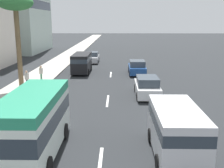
% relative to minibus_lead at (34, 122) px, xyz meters
% --- Properties ---
extents(ground_plane, '(198.00, 198.00, 0.00)m').
position_rel_minibus_lead_xyz_m(ground_plane, '(25.26, -3.08, -1.62)').
color(ground_plane, '#26282B').
extents(sidewalk_right, '(162.00, 3.68, 0.15)m').
position_rel_minibus_lead_xyz_m(sidewalk_right, '(25.26, 4.75, -1.55)').
color(sidewalk_right, '#B2ADA3').
rests_on(sidewalk_right, ground_plane).
extents(lane_stripe_near, '(3.20, 0.16, 0.01)m').
position_rel_minibus_lead_xyz_m(lane_stripe_near, '(-0.85, -3.08, -1.62)').
color(lane_stripe_near, silver).
rests_on(lane_stripe_near, ground_plane).
extents(lane_stripe_mid, '(3.20, 0.16, 0.01)m').
position_rel_minibus_lead_xyz_m(lane_stripe_mid, '(8.86, -3.08, -1.62)').
color(lane_stripe_mid, silver).
rests_on(lane_stripe_mid, ground_plane).
extents(lane_stripe_far, '(3.20, 0.16, 0.01)m').
position_rel_minibus_lead_xyz_m(lane_stripe_far, '(19.51, -3.08, -1.62)').
color(lane_stripe_far, silver).
rests_on(lane_stripe_far, ground_plane).
extents(minibus_lead, '(6.23, 2.32, 2.96)m').
position_rel_minibus_lead_xyz_m(minibus_lead, '(0.00, 0.00, 0.00)').
color(minibus_lead, silver).
rests_on(minibus_lead, ground_plane).
extents(van_second, '(4.65, 2.17, 2.30)m').
position_rel_minibus_lead_xyz_m(van_second, '(0.10, -6.54, -0.30)').
color(van_second, silver).
rests_on(van_second, ground_plane).
extents(car_third, '(4.26, 1.93, 1.63)m').
position_rel_minibus_lead_xyz_m(car_third, '(19.85, -6.15, -0.85)').
color(car_third, '#1E478C').
rests_on(car_third, ground_plane).
extents(car_fourth, '(4.18, 1.93, 1.58)m').
position_rel_minibus_lead_xyz_m(car_fourth, '(28.79, -0.09, -0.87)').
color(car_fourth, silver).
rests_on(car_fourth, ground_plane).
extents(car_fifth, '(4.55, 1.92, 1.64)m').
position_rel_minibus_lead_xyz_m(car_fifth, '(10.41, -6.31, -0.84)').
color(car_fifth, white).
rests_on(car_fifth, ground_plane).
extents(van_sixth, '(5.34, 2.06, 2.27)m').
position_rel_minibus_lead_xyz_m(van_sixth, '(20.77, 0.44, -0.32)').
color(van_sixth, black).
rests_on(van_sixth, ground_plane).
extents(pedestrian_near_lamp, '(0.36, 0.39, 1.54)m').
position_rel_minibus_lead_xyz_m(pedestrian_near_lamp, '(15.33, 3.89, -0.64)').
color(pedestrian_near_lamp, '#4C8C66').
rests_on(pedestrian_near_lamp, sidewalk_right).
extents(pedestrian_by_tree, '(0.30, 0.35, 1.58)m').
position_rel_minibus_lead_xyz_m(pedestrian_by_tree, '(12.42, 4.39, -0.61)').
color(pedestrian_by_tree, '#333338').
rests_on(pedestrian_by_tree, sidewalk_right).
extents(palm_tree, '(3.13, 3.13, 8.23)m').
position_rel_minibus_lead_xyz_m(palm_tree, '(12.98, 5.13, 5.70)').
color(palm_tree, brown).
rests_on(palm_tree, sidewalk_right).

